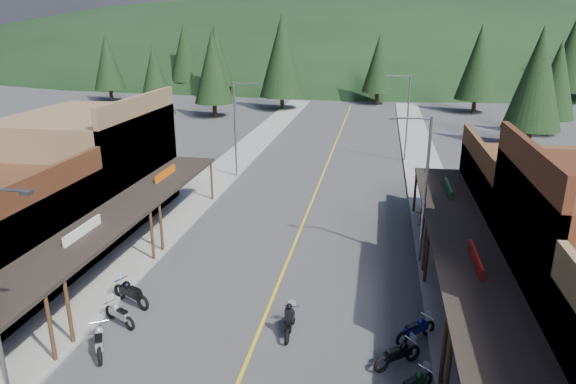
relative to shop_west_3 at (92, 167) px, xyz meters
The scene contains 29 objects.
ground 18.17m from the shop_west_3, 39.34° to the right, with size 220.00×220.00×0.00m, color #38383A.
centerline 16.67m from the shop_west_3, 32.26° to the left, with size 0.15×90.00×0.01m, color gold.
sidewalk_west 10.65m from the shop_west_3, 59.70° to the left, with size 3.40×94.00×0.15m, color gray.
sidewalk_east 24.35m from the shop_west_3, 21.15° to the left, with size 3.40×94.00×0.15m, color gray.
shop_west_3 is the anchor object (origin of this frame).
shop_east_3 27.56m from the shop_west_3, ahead, with size 10.90×10.20×6.20m.
streetlight_1 12.73m from the shop_west_3, 57.44° to the left, with size 2.16×0.18×8.00m.
streetlight_2 21.02m from the shop_west_3, ahead, with size 2.16×0.18×8.00m.
streetlight_3 27.94m from the shop_west_3, 42.04° to the left, with size 2.16×0.18×8.00m.
ridge_hill 124.52m from the shop_west_3, 83.64° to the left, with size 310.00×140.00×60.00m, color black.
pine_0 57.15m from the shop_west_3, 117.34° to the left, with size 5.04×5.04×11.00m.
pine_1 59.70m from the shop_west_3, 99.87° to the left, with size 5.88×5.88×12.50m.
pine_2 47.07m from the shop_west_3, 85.37° to the left, with size 6.72×6.72×14.00m.
pine_3 57.59m from the shop_west_3, 71.99° to the left, with size 5.04×5.04×11.00m.
pine_4 58.27m from the shop_west_3, 56.87° to the left, with size 5.88×5.88×12.50m.
pine_5 77.38m from the shop_west_3, 51.79° to the left, with size 6.72×6.72×14.00m.
pine_7 67.32m from the shop_west_3, 105.72° to the left, with size 5.88×5.88×12.50m.
pine_8 29.95m from the shop_west_3, 105.97° to the left, with size 4.48×4.48×10.00m.
pine_9 50.71m from the shop_west_3, 41.73° to the left, with size 4.93×4.93×10.80m.
pine_10 39.07m from the shop_west_3, 96.22° to the left, with size 5.38×5.38×11.60m.
pine_11 43.22m from the shop_west_3, 38.32° to the left, with size 5.82×5.82×12.40m.
bike_west_6 16.20m from the shop_west_3, 60.03° to the right, with size 0.73×2.18×1.25m, color #949398, non-canonical shape.
bike_west_7 14.43m from the shop_west_3, 56.71° to the right, with size 0.66×1.98×1.13m, color #97979C, non-canonical shape.
bike_west_8 12.94m from the shop_west_3, 53.69° to the right, with size 0.78×2.35×1.34m, color black, non-canonical shape.
bike_east_6 24.70m from the shop_west_3, 35.30° to the right, with size 0.63×1.88×1.08m, color #0A361C, non-canonical shape.
bike_east_7 23.40m from the shop_west_3, 32.93° to the right, with size 0.69×2.07×1.18m, color black, non-canonical shape.
bike_east_8 23.13m from the shop_west_3, 27.98° to the right, with size 0.68×2.03×1.16m, color navy, non-canonical shape.
rider_on_bike 19.03m from the shop_west_3, 36.59° to the right, with size 0.74×2.06×1.55m.
pedestrian_east_b 21.59m from the shop_west_3, ahead, with size 0.79×0.46×1.63m, color brown.
Camera 1 is at (4.51, -18.24, 12.40)m, focal length 32.00 mm.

